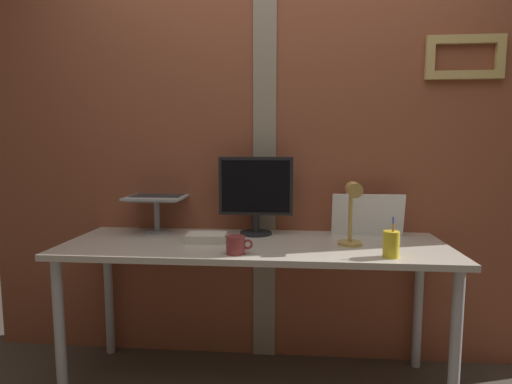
% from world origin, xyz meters
% --- Properties ---
extents(brick_wall_back, '(3.53, 0.16, 2.35)m').
position_xyz_m(brick_wall_back, '(0.00, 0.49, 1.18)').
color(brick_wall_back, brown).
rests_on(brick_wall_back, ground_plane).
extents(desk, '(1.94, 0.65, 0.77)m').
position_xyz_m(desk, '(-0.11, 0.11, 0.69)').
color(desk, beige).
rests_on(desk, ground_plane).
extents(monitor, '(0.41, 0.18, 0.43)m').
position_xyz_m(monitor, '(-0.12, 0.31, 1.02)').
color(monitor, black).
rests_on(monitor, desk).
extents(laptop_stand, '(0.28, 0.22, 0.20)m').
position_xyz_m(laptop_stand, '(-0.69, 0.31, 0.90)').
color(laptop_stand, gray).
rests_on(laptop_stand, desk).
extents(laptop, '(0.33, 0.33, 0.23)m').
position_xyz_m(laptop, '(-0.69, 0.39, 1.03)').
color(laptop, '#ADB2B7').
rests_on(laptop, laptop_stand).
extents(whiteboard_panel, '(0.39, 0.05, 0.23)m').
position_xyz_m(whiteboard_panel, '(0.50, 0.33, 0.89)').
color(whiteboard_panel, white).
rests_on(whiteboard_panel, desk).
extents(desk_lamp, '(0.12, 0.20, 0.32)m').
position_xyz_m(desk_lamp, '(0.37, 0.06, 0.97)').
color(desk_lamp, tan).
rests_on(desk_lamp, desk).
extents(pen_cup, '(0.07, 0.07, 0.18)m').
position_xyz_m(pen_cup, '(0.52, -0.11, 0.83)').
color(pen_cup, yellow).
rests_on(pen_cup, desk).
extents(coffee_mug, '(0.12, 0.09, 0.08)m').
position_xyz_m(coffee_mug, '(-0.17, -0.11, 0.81)').
color(coffee_mug, maroon).
rests_on(coffee_mug, desk).
extents(paper_clutter_stack, '(0.21, 0.15, 0.04)m').
position_xyz_m(paper_clutter_stack, '(-0.36, 0.11, 0.79)').
color(paper_clutter_stack, silver).
rests_on(paper_clutter_stack, desk).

